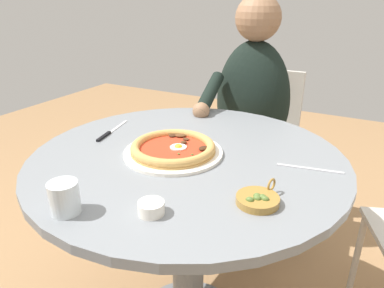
{
  "coord_description": "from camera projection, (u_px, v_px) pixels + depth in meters",
  "views": [
    {
      "loc": [
        -0.48,
        0.86,
        1.19
      ],
      "look_at": [
        -0.02,
        0.0,
        0.77
      ],
      "focal_mm": 32.9,
      "sensor_mm": 36.0,
      "label": 1
    }
  ],
  "objects": [
    {
      "name": "steak_knife",
      "position": [
        109.0,
        133.0,
        1.24
      ],
      "size": [
        0.06,
        0.22,
        0.01
      ],
      "color": "silver",
      "rests_on": "dining_table"
    },
    {
      "name": "diner_person",
      "position": [
        249.0,
        141.0,
        1.72
      ],
      "size": [
        0.35,
        0.49,
        1.2
      ],
      "color": "#282833",
      "rests_on": "ground"
    },
    {
      "name": "water_glass",
      "position": [
        65.0,
        200.0,
        0.79
      ],
      "size": [
        0.07,
        0.07,
        0.08
      ],
      "color": "silver",
      "rests_on": "dining_table"
    },
    {
      "name": "dining_table",
      "position": [
        188.0,
        200.0,
        1.15
      ],
      "size": [
        0.97,
        0.97,
        0.74
      ],
      "color": "gray",
      "rests_on": "ground"
    },
    {
      "name": "fork_utensil",
      "position": [
        310.0,
        169.0,
        0.99
      ],
      "size": [
        0.18,
        0.04,
        0.0
      ],
      "color": "#BCBCC1",
      "rests_on": "dining_table"
    },
    {
      "name": "ramekin_capers",
      "position": [
        151.0,
        207.0,
        0.79
      ],
      "size": [
        0.06,
        0.06,
        0.03
      ],
      "color": "white",
      "rests_on": "dining_table"
    },
    {
      "name": "cafe_chair_diner",
      "position": [
        257.0,
        134.0,
        1.84
      ],
      "size": [
        0.43,
        0.43,
        0.84
      ],
      "color": "beige",
      "rests_on": "ground"
    },
    {
      "name": "pizza_on_plate",
      "position": [
        173.0,
        149.0,
        1.08
      ],
      "size": [
        0.31,
        0.31,
        0.04
      ],
      "color": "white",
      "rests_on": "dining_table"
    },
    {
      "name": "olive_pan",
      "position": [
        258.0,
        199.0,
        0.83
      ],
      "size": [
        0.1,
        0.13,
        0.04
      ],
      "color": "olive",
      "rests_on": "dining_table"
    }
  ]
}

